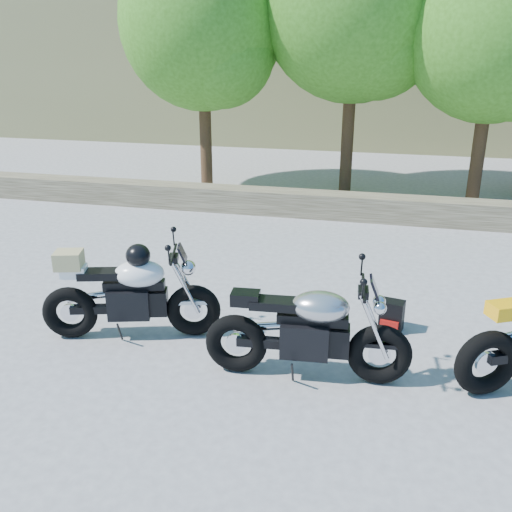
# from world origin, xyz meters

# --- Properties ---
(ground) EXTENTS (90.00, 90.00, 0.00)m
(ground) POSITION_xyz_m (0.00, 0.00, 0.00)
(ground) COLOR gray
(ground) RESTS_ON ground
(stone_wall) EXTENTS (22.00, 0.55, 0.50)m
(stone_wall) POSITION_xyz_m (0.00, 5.50, 0.25)
(stone_wall) COLOR #4F4634
(stone_wall) RESTS_ON ground
(tree_decid_left) EXTENTS (3.67, 3.67, 5.62)m
(tree_decid_left) POSITION_xyz_m (-2.39, 7.14, 3.63)
(tree_decid_left) COLOR #382314
(tree_decid_left) RESTS_ON ground
(tree_decid_mid) EXTENTS (4.08, 4.08, 6.24)m
(tree_decid_mid) POSITION_xyz_m (0.91, 7.54, 4.04)
(tree_decid_mid) COLOR #382314
(tree_decid_mid) RESTS_ON ground
(tree_decid_right) EXTENTS (3.54, 3.54, 5.41)m
(tree_decid_right) POSITION_xyz_m (3.71, 6.94, 3.50)
(tree_decid_right) COLOR #382314
(tree_decid_right) RESTS_ON ground
(silver_bike) EXTENTS (2.19, 0.69, 1.10)m
(silver_bike) POSITION_xyz_m (1.12, -0.51, 0.53)
(silver_bike) COLOR black
(silver_bike) RESTS_ON ground
(white_bike) EXTENTS (2.10, 0.85, 1.18)m
(white_bike) POSITION_xyz_m (-1.09, -0.10, 0.58)
(white_bike) COLOR black
(white_bike) RESTS_ON ground
(backpack) EXTENTS (0.32, 0.29, 0.39)m
(backpack) POSITION_xyz_m (1.98, 0.79, 0.19)
(backpack) COLOR black
(backpack) RESTS_ON ground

